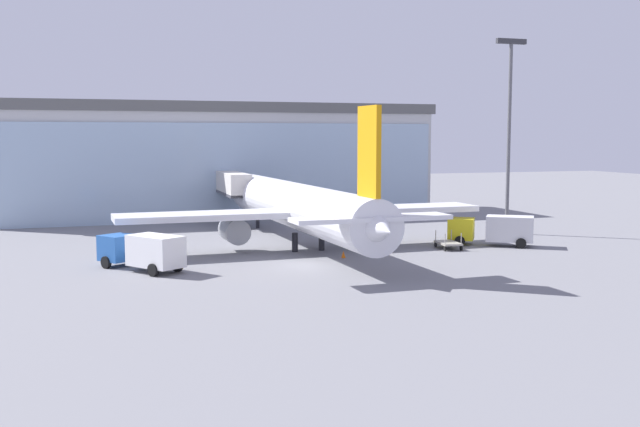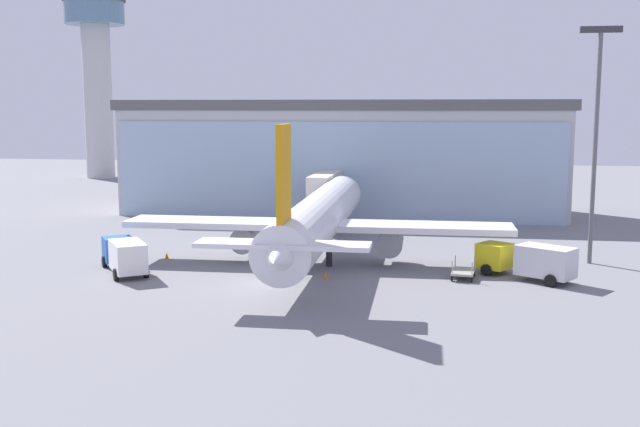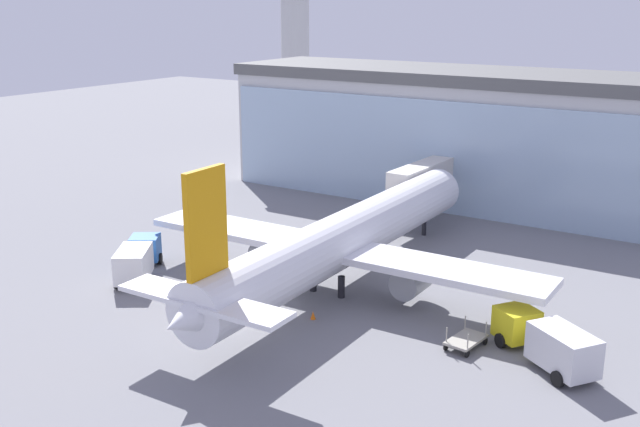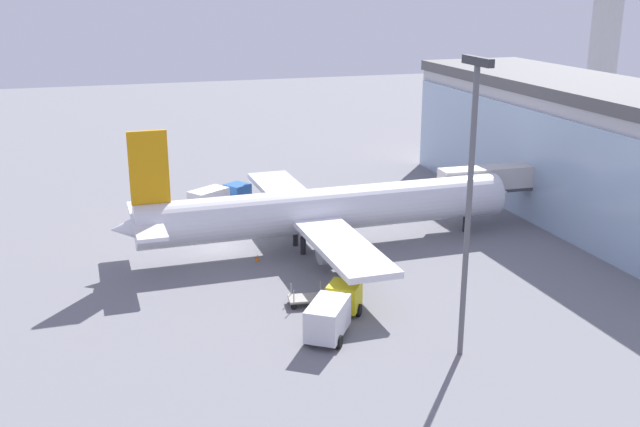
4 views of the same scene
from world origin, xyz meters
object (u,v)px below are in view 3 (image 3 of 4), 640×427
object	(u,v)px
safety_cone_nose	(313,315)
safety_cone_wingtip	(201,256)
fuel_truck	(547,341)
baggage_cart	(466,340)
control_tower	(295,1)
jet_bridge	(430,175)
catering_truck	(138,259)
airplane	(342,240)

from	to	relation	value
safety_cone_nose	safety_cone_wingtip	bearing A→B (deg)	161.04
fuel_truck	safety_cone_wingtip	bearing A→B (deg)	28.58
baggage_cart	control_tower	bearing A→B (deg)	47.97
jet_bridge	baggage_cart	bearing A→B (deg)	-148.79
jet_bridge	catering_truck	size ratio (longest dim) A/B	1.81
jet_bridge	safety_cone_nose	xyz separation A→B (m)	(3.79, -25.83, -4.07)
baggage_cart	safety_cone_wingtip	distance (m)	24.71
catering_truck	jet_bridge	bearing A→B (deg)	-58.31
safety_cone_wingtip	airplane	bearing A→B (deg)	6.16
control_tower	baggage_cart	world-z (taller)	control_tower
jet_bridge	fuel_truck	bearing A→B (deg)	-140.52
catering_truck	fuel_truck	world-z (taller)	same
airplane	baggage_cart	world-z (taller)	airplane
airplane	baggage_cart	distance (m)	13.03
baggage_cart	fuel_truck	bearing A→B (deg)	-77.26
airplane	safety_cone_wingtip	xyz separation A→B (m)	(-12.72, -1.37, -3.24)
airplane	fuel_truck	distance (m)	17.15
airplane	safety_cone_wingtip	size ratio (longest dim) A/B	68.21
jet_bridge	safety_cone_wingtip	bearing A→B (deg)	154.55
jet_bridge	baggage_cart	world-z (taller)	jet_bridge
jet_bridge	control_tower	distance (m)	70.44
control_tower	baggage_cart	xyz separation A→B (m)	(63.09, -72.08, -19.86)
control_tower	safety_cone_wingtip	distance (m)	81.35
safety_cone_nose	control_tower	bearing A→B (deg)	125.72
baggage_cart	safety_cone_nose	xyz separation A→B (m)	(-10.13, -1.58, -0.23)
control_tower	fuel_truck	distance (m)	100.41
safety_cone_nose	airplane	bearing A→B (deg)	104.51
airplane	catering_truck	world-z (taller)	airplane
safety_cone_nose	safety_cone_wingtip	world-z (taller)	same
baggage_cart	safety_cone_nose	bearing A→B (deg)	105.61
airplane	catering_truck	xyz separation A→B (m)	(-13.94, -7.02, -2.05)
control_tower	baggage_cart	bearing A→B (deg)	-48.80
jet_bridge	safety_cone_nose	world-z (taller)	jet_bridge
control_tower	fuel_truck	xyz separation A→B (m)	(67.82, -71.59, -18.89)
airplane	safety_cone_wingtip	bearing A→B (deg)	95.03
safety_cone_nose	catering_truck	bearing A→B (deg)	-177.36
fuel_truck	baggage_cart	distance (m)	4.85
baggage_cart	jet_bridge	bearing A→B (deg)	36.63
control_tower	safety_cone_wingtip	xyz separation A→B (m)	(38.61, -68.72, -20.08)
airplane	safety_cone_wingtip	distance (m)	13.20
fuel_truck	safety_cone_wingtip	size ratio (longest dim) A/B	13.23
jet_bridge	fuel_truck	size ratio (longest dim) A/B	1.81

